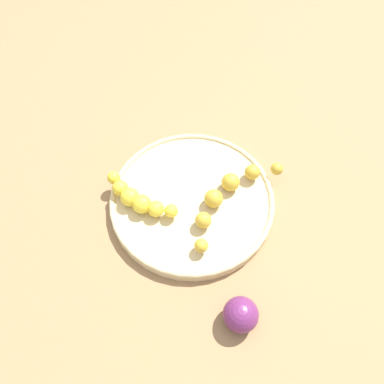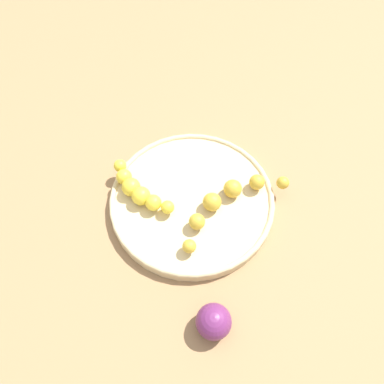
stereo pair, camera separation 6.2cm
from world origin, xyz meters
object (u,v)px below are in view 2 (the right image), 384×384
at_px(fruit_bowl, 192,200).
at_px(plum_purple, 214,322).
at_px(banana_spotted, 227,200).
at_px(banana_yellow, 138,190).

bearing_deg(fruit_bowl, plum_purple, 118.01).
bearing_deg(fruit_bowl, banana_spotted, -173.99).
distance_m(banana_spotted, banana_yellow, 0.15).
xyz_separation_m(banana_spotted, banana_yellow, (0.15, 0.03, 0.00)).
height_order(banana_yellow, plum_purple, same).
height_order(fruit_bowl, banana_spotted, banana_spotted).
xyz_separation_m(fruit_bowl, plum_purple, (-0.10, 0.19, 0.01)).
bearing_deg(banana_spotted, banana_yellow, 46.14).
bearing_deg(fruit_bowl, banana_yellow, 15.89).
bearing_deg(banana_yellow, plum_purple, 73.66).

